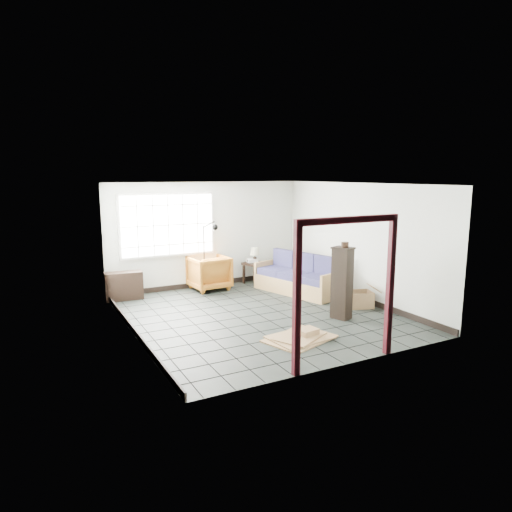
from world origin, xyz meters
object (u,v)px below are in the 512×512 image
side_table (255,266)px  tall_shelf (342,282)px  futon_sofa (299,278)px  armchair (209,271)px

side_table → tall_shelf: size_ratio=0.45×
futon_sofa → side_table: 1.39m
futon_sofa → armchair: futon_sofa is taller
armchair → side_table: (1.27, 0.00, -0.00)m
armchair → futon_sofa: bearing=139.9°
armchair → side_table: 1.27m
side_table → tall_shelf: bearing=-87.3°
armchair → side_table: armchair is taller
armchair → side_table: bearing=175.7°
side_table → tall_shelf: tall_shelf is taller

